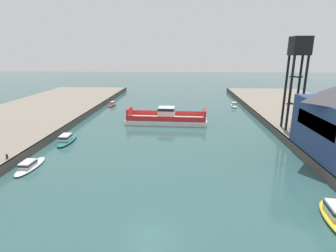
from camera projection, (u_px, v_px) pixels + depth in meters
ground_plane at (150, 237)px, 23.32m from camera, size 400.00×400.00×0.00m
chain_ferry at (167, 118)px, 60.45m from camera, size 18.29×6.74×3.68m
moored_boat_near_left at (29, 165)px, 36.99m from camera, size 2.20×6.80×1.16m
moored_boat_near_right at (67, 139)px, 47.70m from camera, size 2.54×7.39×1.52m
moored_boat_mid_left at (234, 105)px, 78.84m from camera, size 2.07×5.78×1.36m
moored_boat_mid_right at (112, 104)px, 79.88m from camera, size 2.10×5.19×1.29m
crane_tower at (299, 58)px, 47.98m from camera, size 3.16×3.16×16.93m
bollard_left_far at (7, 156)px, 36.64m from camera, size 0.32×0.32×0.71m
bollard_right_far at (323, 161)px, 35.13m from camera, size 0.32×0.32×0.71m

